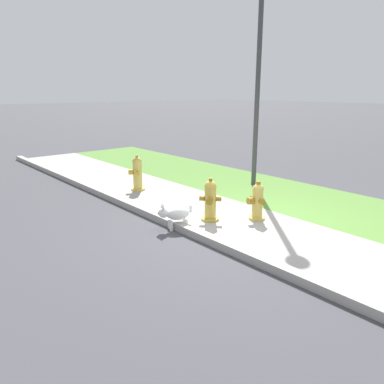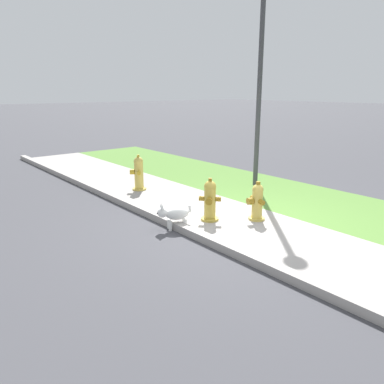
{
  "view_description": "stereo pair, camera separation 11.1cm",
  "coord_description": "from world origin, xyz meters",
  "px_view_note": "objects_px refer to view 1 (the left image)",
  "views": [
    {
      "loc": [
        3.86,
        -4.56,
        2.21
      ],
      "look_at": [
        -1.14,
        -0.27,
        0.4
      ],
      "focal_mm": 35.0,
      "sensor_mm": 36.0,
      "label": 1
    },
    {
      "loc": [
        3.93,
        -4.47,
        2.21
      ],
      "look_at": [
        -1.14,
        -0.27,
        0.4
      ],
      "focal_mm": 35.0,
      "sensor_mm": 36.0,
      "label": 2
    }
  ],
  "objects_px": {
    "fire_hydrant_by_grass_verge": "(257,202)",
    "small_white_dog": "(175,214)",
    "street_lamp": "(260,44)",
    "fire_hydrant_far_end": "(137,173)",
    "fire_hydrant_across_street": "(210,200)"
  },
  "relations": [
    {
      "from": "small_white_dog",
      "to": "street_lamp",
      "type": "xyz_separation_m",
      "value": [
        -1.12,
        3.27,
        2.91
      ]
    },
    {
      "from": "fire_hydrant_by_grass_verge",
      "to": "fire_hydrant_far_end",
      "type": "relative_size",
      "value": 0.85
    },
    {
      "from": "fire_hydrant_by_grass_verge",
      "to": "fire_hydrant_across_street",
      "type": "bearing_deg",
      "value": 70.27
    },
    {
      "from": "fire_hydrant_across_street",
      "to": "fire_hydrant_by_grass_verge",
      "type": "relative_size",
      "value": 1.1
    },
    {
      "from": "fire_hydrant_across_street",
      "to": "fire_hydrant_far_end",
      "type": "relative_size",
      "value": 0.94
    },
    {
      "from": "fire_hydrant_far_end",
      "to": "small_white_dog",
      "type": "height_order",
      "value": "fire_hydrant_far_end"
    },
    {
      "from": "fire_hydrant_across_street",
      "to": "fire_hydrant_far_end",
      "type": "height_order",
      "value": "fire_hydrant_far_end"
    },
    {
      "from": "fire_hydrant_by_grass_verge",
      "to": "street_lamp",
      "type": "xyz_separation_m",
      "value": [
        -1.68,
        1.9,
        2.84
      ]
    },
    {
      "from": "fire_hydrant_by_grass_verge",
      "to": "small_white_dog",
      "type": "relative_size",
      "value": 1.32
    },
    {
      "from": "fire_hydrant_far_end",
      "to": "street_lamp",
      "type": "distance_m",
      "value": 3.91
    },
    {
      "from": "fire_hydrant_across_street",
      "to": "small_white_dog",
      "type": "distance_m",
      "value": 0.74
    },
    {
      "from": "fire_hydrant_by_grass_verge",
      "to": "small_white_dog",
      "type": "xyz_separation_m",
      "value": [
        -0.56,
        -1.37,
        -0.07
      ]
    },
    {
      "from": "fire_hydrant_by_grass_verge",
      "to": "small_white_dog",
      "type": "distance_m",
      "value": 1.49
    },
    {
      "from": "street_lamp",
      "to": "small_white_dog",
      "type": "bearing_deg",
      "value": -71.12
    },
    {
      "from": "fire_hydrant_by_grass_verge",
      "to": "street_lamp",
      "type": "height_order",
      "value": "street_lamp"
    }
  ]
}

